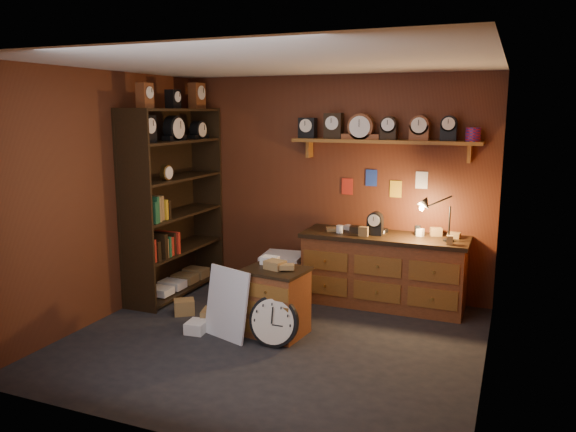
% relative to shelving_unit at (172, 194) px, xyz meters
% --- Properties ---
extents(floor, '(4.00, 4.00, 0.00)m').
position_rel_shelving_unit_xyz_m(floor, '(1.79, -0.98, -1.25)').
color(floor, black).
rests_on(floor, ground).
extents(room_shell, '(4.02, 3.62, 2.71)m').
position_rel_shelving_unit_xyz_m(room_shell, '(1.84, -0.87, 0.47)').
color(room_shell, '#592915').
rests_on(room_shell, ground).
extents(shelving_unit, '(0.47, 1.60, 2.58)m').
position_rel_shelving_unit_xyz_m(shelving_unit, '(0.00, 0.00, 0.00)').
color(shelving_unit, black).
rests_on(shelving_unit, ground).
extents(workbench, '(1.91, 0.66, 1.36)m').
position_rel_shelving_unit_xyz_m(workbench, '(2.57, 0.49, -0.78)').
color(workbench, brown).
rests_on(workbench, ground).
extents(low_cabinet, '(0.67, 0.59, 0.79)m').
position_rel_shelving_unit_xyz_m(low_cabinet, '(1.75, -0.81, -0.87)').
color(low_cabinet, brown).
rests_on(low_cabinet, ground).
extents(big_round_clock, '(0.51, 0.17, 0.51)m').
position_rel_shelving_unit_xyz_m(big_round_clock, '(1.85, -1.08, -1.01)').
color(big_round_clock, black).
rests_on(big_round_clock, ground).
extents(white_panel, '(0.57, 0.32, 0.73)m').
position_rel_shelving_unit_xyz_m(white_panel, '(1.32, -1.06, -1.25)').
color(white_panel, silver).
rests_on(white_panel, ground).
extents(mini_fridge, '(0.54, 0.56, 0.51)m').
position_rel_shelving_unit_xyz_m(mini_fridge, '(1.31, 0.41, -1.00)').
color(mini_fridge, silver).
rests_on(mini_fridge, ground).
extents(floor_box_a, '(0.34, 0.31, 0.17)m').
position_rel_shelving_unit_xyz_m(floor_box_a, '(1.06, -0.83, -1.17)').
color(floor_box_a, olive).
rests_on(floor_box_a, ground).
extents(floor_box_b, '(0.22, 0.25, 0.12)m').
position_rel_shelving_unit_xyz_m(floor_box_b, '(0.97, -1.08, -1.20)').
color(floor_box_b, white).
rests_on(floor_box_b, ground).
extents(floor_box_c, '(0.29, 0.28, 0.17)m').
position_rel_shelving_unit_xyz_m(floor_box_c, '(0.56, -0.67, -1.17)').
color(floor_box_c, olive).
rests_on(floor_box_c, ground).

